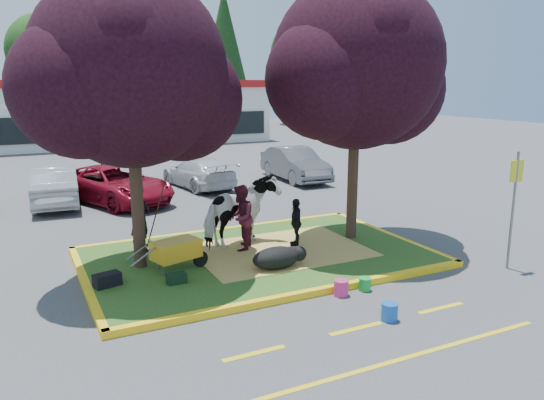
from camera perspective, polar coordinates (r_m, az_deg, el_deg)
name	(u,v)px	position (r m, az deg, el deg)	size (l,w,h in m)	color
ground	(258,260)	(13.23, -1.53, -6.42)	(90.00, 90.00, 0.00)	#424244
median_island	(258,257)	(13.21, -1.53, -6.11)	(8.00, 5.00, 0.15)	#274D18
curb_near	(310,293)	(11.06, 4.15, -9.96)	(8.30, 0.16, 0.15)	yellow
curb_far	(221,231)	(15.48, -5.53, -3.32)	(8.30, 0.16, 0.15)	yellow
curb_left	(85,284)	(12.19, -19.43, -8.50)	(0.16, 5.30, 0.15)	yellow
curb_right	(390,236)	(15.28, 12.54, -3.79)	(0.16, 5.30, 0.15)	yellow
straw_bedding	(279,250)	(13.43, 0.81, -5.42)	(4.20, 3.00, 0.01)	tan
tree_purple_left	(131,79)	(12.00, -14.90, 12.42)	(5.06, 4.20, 6.51)	black
tree_purple_right	(357,72)	(14.12, 9.18, 13.47)	(5.30, 4.40, 6.82)	black
fire_lane_stripe_a	(254,354)	(8.96, -1.93, -16.18)	(1.10, 0.12, 0.01)	yellow
fire_lane_stripe_b	(356,329)	(9.86, 9.03, -13.51)	(1.10, 0.12, 0.01)	yellow
fire_lane_stripe_c	(441,308)	(11.04, 17.72, -11.01)	(1.10, 0.12, 0.01)	yellow
fire_lane_long	(400,360)	(9.02, 13.59, -16.35)	(6.00, 0.10, 0.01)	yellow
retail_building	(120,111)	(40.06, -16.02, 9.23)	(20.40, 8.40, 4.40)	silver
treeline	(85,40)	(49.51, -19.45, 15.93)	(46.58, 7.80, 14.63)	black
cow	(241,212)	(13.67, -3.31, -1.25)	(0.96, 2.11, 1.78)	silver
calf	(276,258)	(12.11, 0.48, -6.24)	(1.16, 0.66, 0.50)	black
handler	(140,217)	(13.34, -13.97, -1.81)	(0.68, 0.44, 1.85)	black
visitor_a	(241,218)	(13.28, -3.39, -1.92)	(0.81, 0.63, 1.67)	#471422
visitor_b	(296,222)	(13.68, 2.59, -2.39)	(0.73, 0.30, 1.25)	black
wheelbarrow	(177,250)	(12.11, -10.22, -5.29)	(1.85, 0.89, 0.70)	black
gear_bag_dark	(107,280)	(11.66, -17.31, -8.20)	(0.54, 0.30, 0.28)	black
gear_bag_green	(176,278)	(11.49, -10.24, -8.27)	(0.40, 0.25, 0.22)	black
sign_post	(514,197)	(13.37, 24.60, 0.34)	(0.39, 0.06, 2.78)	slate
bucket_green	(365,284)	(11.49, 9.96, -8.92)	(0.26, 0.26, 0.27)	green
bucket_pink	(341,288)	(11.15, 7.43, -9.35)	(0.31, 0.31, 0.33)	#CE2D74
bucket_blue	(389,312)	(10.23, 12.52, -11.65)	(0.31, 0.31, 0.33)	blue
car_silver	(54,185)	(20.33, -22.39, 1.45)	(1.49, 4.28, 1.41)	#9B9EA2
car_red	(115,184)	(19.95, -16.52, 1.62)	(2.26, 4.90, 1.36)	maroon
car_white	(199,172)	(22.19, -7.91, 2.95)	(1.74, 4.29, 1.24)	silver
car_grey	(295,164)	(23.62, 2.49, 3.90)	(1.54, 4.41, 1.45)	#515358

